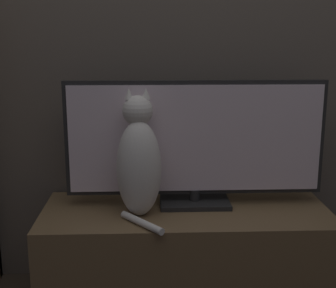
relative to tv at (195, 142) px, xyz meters
name	(u,v)px	position (x,y,z in m)	size (l,w,h in m)	color
wall_back	(183,3)	(-0.04, 0.23, 0.59)	(4.80, 0.05, 2.60)	#60564C
tv_stand	(185,255)	(-0.04, -0.06, -0.50)	(1.23, 0.49, 0.43)	brown
tv	(195,142)	(0.00, 0.00, 0.00)	(1.11, 0.18, 0.55)	black
cat	(139,162)	(-0.24, -0.11, -0.05)	(0.20, 0.32, 0.52)	silver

